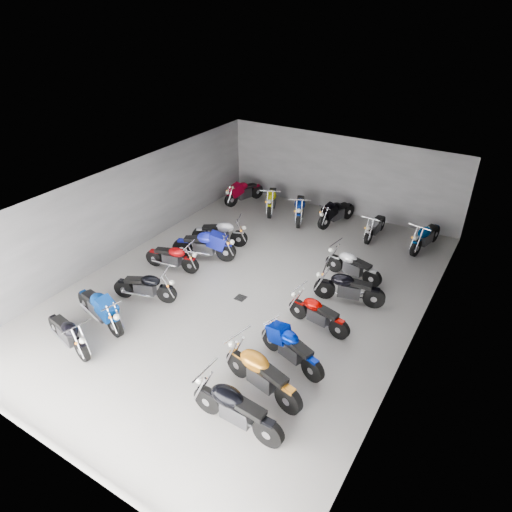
# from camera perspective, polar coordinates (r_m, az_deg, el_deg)

# --- Properties ---
(ground) EXTENTS (14.00, 14.00, 0.00)m
(ground) POSITION_cam_1_polar(r_m,az_deg,el_deg) (14.39, -0.84, -4.28)
(ground) COLOR #9A9792
(ground) RESTS_ON ground
(wall_back) EXTENTS (10.00, 0.10, 3.20)m
(wall_back) POSITION_cam_1_polar(r_m,az_deg,el_deg) (19.28, 10.48, 9.95)
(wall_back) COLOR gray
(wall_back) RESTS_ON ground
(wall_left) EXTENTS (0.10, 14.00, 3.20)m
(wall_left) POSITION_cam_1_polar(r_m,az_deg,el_deg) (16.50, -15.80, 5.69)
(wall_left) COLOR gray
(wall_left) RESTS_ON ground
(wall_right) EXTENTS (0.10, 14.00, 3.20)m
(wall_right) POSITION_cam_1_polar(r_m,az_deg,el_deg) (12.03, 19.74, -4.88)
(wall_right) COLOR gray
(wall_right) RESTS_ON ground
(ceiling) EXTENTS (10.00, 14.00, 0.04)m
(ceiling) POSITION_cam_1_polar(r_m,az_deg,el_deg) (12.83, -0.95, 7.62)
(ceiling) COLOR black
(ceiling) RESTS_ON wall_back
(drain_grate) EXTENTS (0.32, 0.32, 0.01)m
(drain_grate) POSITION_cam_1_polar(r_m,az_deg,el_deg) (14.05, -1.94, -5.24)
(drain_grate) COLOR black
(drain_grate) RESTS_ON ground
(motorcycle_left_a) EXTENTS (2.00, 0.58, 0.89)m
(motorcycle_left_a) POSITION_cam_1_polar(r_m,az_deg,el_deg) (12.95, -22.46, -8.90)
(motorcycle_left_a) COLOR black
(motorcycle_left_a) RESTS_ON ground
(motorcycle_left_b) EXTENTS (2.21, 0.66, 0.98)m
(motorcycle_left_b) POSITION_cam_1_polar(r_m,az_deg,el_deg) (13.46, -18.97, -6.17)
(motorcycle_left_b) COLOR black
(motorcycle_left_b) RESTS_ON ground
(motorcycle_left_c) EXTENTS (1.93, 0.79, 0.88)m
(motorcycle_left_c) POSITION_cam_1_polar(r_m,az_deg,el_deg) (14.10, -13.64, -3.71)
(motorcycle_left_c) COLOR black
(motorcycle_left_c) RESTS_ON ground
(motorcycle_left_d) EXTENTS (1.95, 0.54, 0.86)m
(motorcycle_left_d) POSITION_cam_1_polar(r_m,az_deg,el_deg) (15.43, -10.41, -0.14)
(motorcycle_left_d) COLOR black
(motorcycle_left_d) RESTS_ON ground
(motorcycle_left_e) EXTENTS (2.16, 0.97, 1.00)m
(motorcycle_left_e) POSITION_cam_1_polar(r_m,az_deg,el_deg) (15.84, -6.43, 1.36)
(motorcycle_left_e) COLOR black
(motorcycle_left_e) RESTS_ON ground
(motorcycle_left_f) EXTENTS (1.97, 0.92, 0.91)m
(motorcycle_left_f) POSITION_cam_1_polar(r_m,az_deg,el_deg) (16.70, -4.49, 2.91)
(motorcycle_left_f) COLOR black
(motorcycle_left_f) RESTS_ON ground
(motorcycle_right_a) EXTENTS (2.27, 0.45, 1.00)m
(motorcycle_right_a) POSITION_cam_1_polar(r_m,az_deg,el_deg) (10.16, -2.57, -18.52)
(motorcycle_right_a) COLOR black
(motorcycle_right_a) RESTS_ON ground
(motorcycle_right_b) EXTENTS (2.28, 0.67, 1.01)m
(motorcycle_right_b) POSITION_cam_1_polar(r_m,az_deg,el_deg) (10.82, 0.67, -14.52)
(motorcycle_right_b) COLOR black
(motorcycle_right_b) RESTS_ON ground
(motorcycle_right_c) EXTENTS (2.04, 0.76, 0.92)m
(motorcycle_right_c) POSITION_cam_1_polar(r_m,az_deg,el_deg) (11.58, 4.36, -11.33)
(motorcycle_right_c) COLOR black
(motorcycle_right_c) RESTS_ON ground
(motorcycle_right_d) EXTENTS (1.94, 0.48, 0.86)m
(motorcycle_right_d) POSITION_cam_1_polar(r_m,az_deg,el_deg) (12.77, 7.73, -7.13)
(motorcycle_right_d) COLOR black
(motorcycle_right_d) RESTS_ON ground
(motorcycle_right_e) EXTENTS (2.11, 0.64, 0.94)m
(motorcycle_right_e) POSITION_cam_1_polar(r_m,az_deg,el_deg) (13.86, 11.48, -3.94)
(motorcycle_right_e) COLOR black
(motorcycle_right_e) RESTS_ON ground
(motorcycle_right_f) EXTENTS (2.00, 0.50, 0.88)m
(motorcycle_right_f) POSITION_cam_1_polar(r_m,az_deg,el_deg) (15.02, 11.98, -1.19)
(motorcycle_right_f) COLOR black
(motorcycle_right_f) RESTS_ON ground
(motorcycle_back_a) EXTENTS (0.79, 2.02, 0.92)m
(motorcycle_back_a) POSITION_cam_1_polar(r_m,az_deg,el_deg) (20.17, -1.56, 8.02)
(motorcycle_back_a) COLOR black
(motorcycle_back_a) RESTS_ON ground
(motorcycle_back_b) EXTENTS (1.03, 2.06, 0.96)m
(motorcycle_back_b) POSITION_cam_1_polar(r_m,az_deg,el_deg) (19.38, 1.96, 7.13)
(motorcycle_back_b) COLOR black
(motorcycle_back_b) RESTS_ON ground
(motorcycle_back_c) EXTENTS (1.01, 2.08, 0.97)m
(motorcycle_back_c) POSITION_cam_1_polar(r_m,az_deg,el_deg) (18.65, 5.51, 6.04)
(motorcycle_back_c) COLOR black
(motorcycle_back_c) RESTS_ON ground
(motorcycle_back_d) EXTENTS (0.75, 2.03, 0.92)m
(motorcycle_back_d) POSITION_cam_1_polar(r_m,az_deg,el_deg) (18.48, 9.99, 5.37)
(motorcycle_back_d) COLOR black
(motorcycle_back_d) RESTS_ON ground
(motorcycle_back_e) EXTENTS (0.38, 1.90, 0.84)m
(motorcycle_back_e) POSITION_cam_1_polar(r_m,az_deg,el_deg) (17.80, 14.68, 3.63)
(motorcycle_back_e) COLOR black
(motorcycle_back_e) RESTS_ON ground
(motorcycle_back_f) EXTENTS (0.60, 2.09, 0.93)m
(motorcycle_back_f) POSITION_cam_1_polar(r_m,az_deg,el_deg) (17.49, 20.45, 2.32)
(motorcycle_back_f) COLOR black
(motorcycle_back_f) RESTS_ON ground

